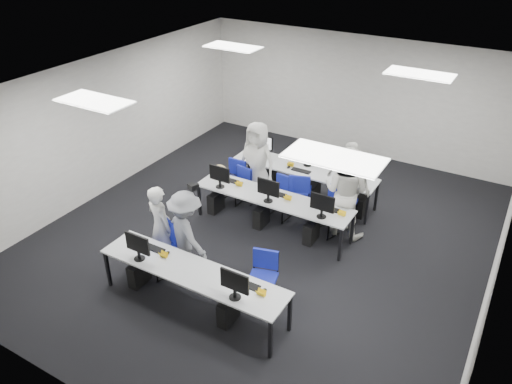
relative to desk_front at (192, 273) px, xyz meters
The scene contains 23 objects.
room 2.54m from the desk_front, 90.00° to the left, with size 9.00×9.02×3.00m.
ceiling_panels 3.33m from the desk_front, 90.00° to the left, with size 5.20×4.60×0.02m.
desk_front is the anchor object (origin of this frame).
desk_mid 2.60m from the desk_front, 90.00° to the left, with size 3.20×0.70×0.73m.
desk_back 4.00m from the desk_front, 90.00° to the left, with size 3.20×0.70×0.73m.
equipment_front 0.38m from the desk_front, behind, with size 2.51×0.41×1.19m.
equipment_mid 2.61m from the desk_front, 94.24° to the left, with size 2.91×0.41×1.19m.
equipment_back 4.04m from the desk_front, 87.27° to the left, with size 2.91×0.41×1.19m.
chair_0 1.19m from the desk_front, 155.17° to the left, with size 0.61×0.64×0.95m.
chair_1 1.17m from the desk_front, 37.83° to the left, with size 0.54×0.57×0.89m.
chair_2 3.44m from the desk_front, 111.92° to the left, with size 0.44×0.48×0.90m.
chair_3 3.12m from the desk_front, 91.55° to the left, with size 0.46×0.49×0.87m.
chair_4 3.26m from the desk_front, 71.83° to the left, with size 0.58×0.61×0.91m.
chair_5 3.53m from the desk_front, 106.16° to the left, with size 0.49×0.52×0.86m.
chair_6 3.52m from the desk_front, 87.33° to the left, with size 0.59×0.62×0.92m.
chair_7 3.66m from the desk_front, 71.87° to the left, with size 0.51×0.55×0.97m.
handbag 3.09m from the desk_front, 115.44° to the left, with size 0.33×0.21×0.27m, color tan.
student_0 1.34m from the desk_front, 150.53° to the left, with size 0.57×0.37×1.57m, color silver.
student_1 3.44m from the desk_front, 68.63° to the left, with size 0.89×0.69×1.84m, color silver.
student_2 3.61m from the desk_front, 103.93° to the left, with size 0.87×0.56×1.77m, color silver.
student_3 3.73m from the desk_front, 71.93° to the left, with size 1.05×0.44×1.79m, color silver.
photographer 0.95m from the desk_front, 132.22° to the left, with size 1.02×0.59×1.58m, color gray.
dslr_camera 1.41m from the desk_front, 123.33° to the left, with size 0.14×0.18×0.10m, color black.
Camera 1 is at (3.91, -7.14, 5.60)m, focal length 35.00 mm.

